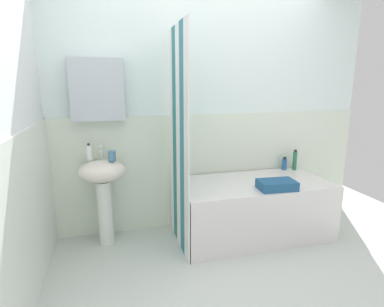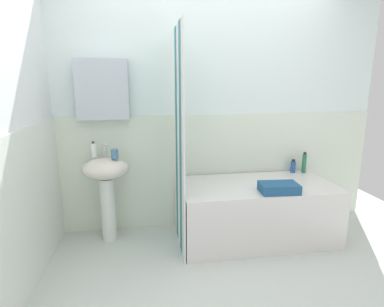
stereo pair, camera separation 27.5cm
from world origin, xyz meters
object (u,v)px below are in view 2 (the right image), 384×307
(soap_dispenser, at_px, (94,150))
(bathtub, at_px, (256,211))
(toothbrush_cup, at_px, (115,154))
(sink, at_px, (106,181))
(shampoo_bottle, at_px, (293,166))
(towel_folded, at_px, (279,188))
(lotion_bottle, at_px, (304,163))

(soap_dispenser, bearing_deg, bathtub, -9.76)
(toothbrush_cup, xyz_separation_m, bathtub, (1.34, -0.16, -0.59))
(sink, relative_size, soap_dispenser, 5.36)
(soap_dispenser, xyz_separation_m, shampoo_bottle, (2.08, 0.05, -0.27))
(sink, height_order, towel_folded, sink)
(towel_folded, bearing_deg, shampoo_bottle, 53.30)
(soap_dispenser, distance_m, shampoo_bottle, 2.10)
(bathtub, distance_m, lotion_bottle, 0.81)
(bathtub, height_order, lotion_bottle, lotion_bottle)
(sink, distance_m, towel_folded, 1.61)
(bathtub, distance_m, shampoo_bottle, 0.71)
(shampoo_bottle, bearing_deg, bathtub, -149.22)
(sink, height_order, bathtub, sink)
(shampoo_bottle, bearing_deg, soap_dispenser, -178.61)
(lotion_bottle, bearing_deg, soap_dispenser, -179.36)
(soap_dispenser, relative_size, bathtub, 0.10)
(towel_folded, bearing_deg, toothbrush_cup, 164.09)
(soap_dispenser, bearing_deg, sink, -36.12)
(soap_dispenser, height_order, bathtub, soap_dispenser)
(sink, relative_size, lotion_bottle, 3.61)
(toothbrush_cup, bearing_deg, towel_folded, -15.91)
(toothbrush_cup, height_order, towel_folded, toothbrush_cup)
(bathtub, xyz_separation_m, towel_folded, (0.11, -0.25, 0.32))
(soap_dispenser, bearing_deg, lotion_bottle, 0.64)
(bathtub, xyz_separation_m, lotion_bottle, (0.64, 0.29, 0.39))
(sink, bearing_deg, lotion_bottle, 2.84)
(bathtub, relative_size, towel_folded, 4.40)
(toothbrush_cup, relative_size, shampoo_bottle, 0.63)
(soap_dispenser, relative_size, shampoo_bottle, 1.06)
(sink, height_order, soap_dispenser, soap_dispenser)
(soap_dispenser, relative_size, lotion_bottle, 0.67)
(toothbrush_cup, distance_m, shampoo_bottle, 1.90)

